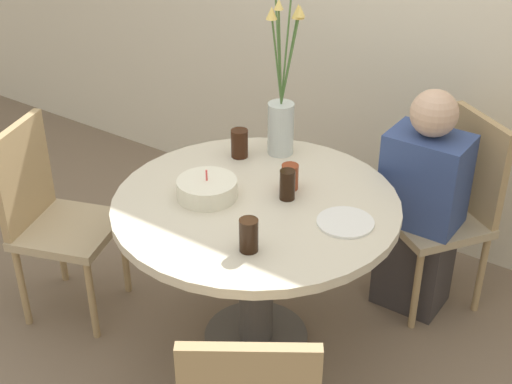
# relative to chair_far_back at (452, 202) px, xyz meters

# --- Properties ---
(ground_plane) EXTENTS (16.00, 16.00, 0.00)m
(ground_plane) POSITION_rel_chair_far_back_xyz_m (-0.53, -0.77, -0.51)
(ground_plane) COLOR #7A6651
(dining_table) EXTENTS (1.14, 1.14, 0.72)m
(dining_table) POSITION_rel_chair_far_back_xyz_m (-0.53, -0.77, 0.06)
(dining_table) COLOR beige
(dining_table) RESTS_ON ground_plane
(chair_far_back) EXTENTS (0.56, 0.56, 0.91)m
(chair_far_back) POSITION_rel_chair_far_back_xyz_m (0.00, 0.00, 0.00)
(chair_far_back) COLOR tan
(chair_far_back) RESTS_ON ground_plane
(chair_near_front) EXTENTS (0.51, 0.51, 0.91)m
(chair_near_front) POSITION_rel_chair_far_back_xyz_m (-1.42, -1.08, 0.00)
(chair_near_front) COLOR tan
(chair_near_front) RESTS_ON ground_plane
(birthday_cake) EXTENTS (0.24, 0.24, 0.12)m
(birthday_cake) POSITION_rel_chair_far_back_xyz_m (-0.71, -0.86, 0.24)
(birthday_cake) COLOR white
(birthday_cake) RESTS_ON dining_table
(flower_vase) EXTENTS (0.15, 0.26, 0.78)m
(flower_vase) POSITION_rel_chair_far_back_xyz_m (-0.68, -0.37, 0.44)
(flower_vase) COLOR silver
(flower_vase) RESTS_ON dining_table
(side_plate) EXTENTS (0.22, 0.22, 0.01)m
(side_plate) POSITION_rel_chair_far_back_xyz_m (-0.17, -0.72, 0.21)
(side_plate) COLOR white
(side_plate) RESTS_ON dining_table
(drink_glass_0) EXTENTS (0.06, 0.06, 0.12)m
(drink_glass_0) POSITION_rel_chair_far_back_xyz_m (-0.44, -0.69, 0.27)
(drink_glass_0) COLOR black
(drink_glass_0) RESTS_ON dining_table
(drink_glass_1) EXTENTS (0.07, 0.07, 0.13)m
(drink_glass_1) POSITION_rel_chair_far_back_xyz_m (-0.36, -1.07, 0.27)
(drink_glass_1) COLOR black
(drink_glass_1) RESTS_ON dining_table
(drink_glass_2) EXTENTS (0.08, 0.08, 0.13)m
(drink_glass_2) POSITION_rel_chair_far_back_xyz_m (-0.81, -0.50, 0.27)
(drink_glass_2) COLOR #33190C
(drink_glass_2) RESTS_ON dining_table
(drink_glass_3) EXTENTS (0.07, 0.07, 0.11)m
(drink_glass_3) POSITION_rel_chair_far_back_xyz_m (-0.48, -0.61, 0.26)
(drink_glass_3) COLOR maroon
(drink_glass_3) RESTS_ON dining_table
(person_guest) EXTENTS (0.34, 0.24, 1.07)m
(person_guest) POSITION_rel_chair_far_back_xyz_m (-0.09, -0.13, -0.01)
(person_guest) COLOR #383333
(person_guest) RESTS_ON ground_plane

